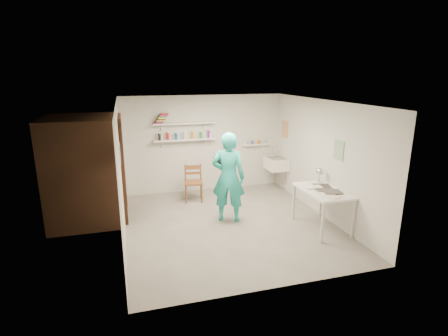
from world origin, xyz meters
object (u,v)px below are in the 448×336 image
object	(u,v)px
wall_clock	(221,161)
work_table	(322,209)
wooden_chair	(193,183)
desk_lamp	(320,172)
belfast_sink	(276,163)
man	(228,177)

from	to	relation	value
wall_clock	work_table	bearing A→B (deg)	-9.38
wall_clock	work_table	world-z (taller)	wall_clock
wooden_chair	desk_lamp	bearing A→B (deg)	-27.94
belfast_sink	desk_lamp	bearing A→B (deg)	-87.52
wooden_chair	desk_lamp	world-z (taller)	desk_lamp
belfast_sink	desk_lamp	distance (m)	1.93
desk_lamp	wooden_chair	bearing A→B (deg)	143.30
desk_lamp	man	bearing A→B (deg)	167.71
belfast_sink	man	bearing A→B (deg)	-138.66
wall_clock	desk_lamp	bearing A→B (deg)	5.19
wall_clock	desk_lamp	world-z (taller)	wall_clock
wooden_chair	work_table	bearing A→B (deg)	-37.37
wall_clock	wooden_chair	size ratio (longest dim) A/B	0.36
belfast_sink	wall_clock	world-z (taller)	wall_clock
man	wooden_chair	xyz separation A→B (m)	(-0.46, 1.29, -0.46)
man	work_table	bearing A→B (deg)	174.61
man	work_table	xyz separation A→B (m)	(1.61, -0.86, -0.52)
work_table	belfast_sink	bearing A→B (deg)	87.35
wall_clock	man	bearing A→B (deg)	-44.61
wall_clock	wooden_chair	bearing A→B (deg)	131.60
wall_clock	desk_lamp	size ratio (longest dim) A/B	2.24
desk_lamp	work_table	bearing A→B (deg)	-112.42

